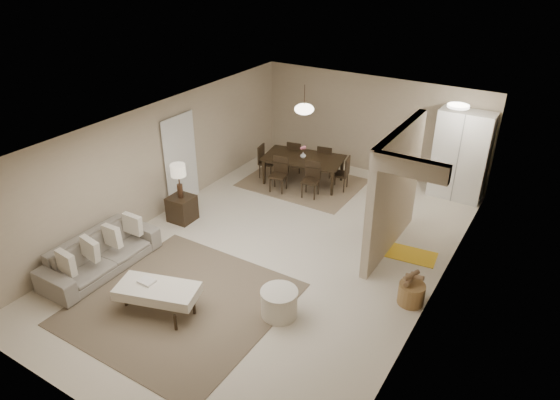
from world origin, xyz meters
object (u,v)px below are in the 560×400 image
Objects in this scene: wicker_basket at (411,294)px; dining_table at (303,171)px; sofa at (100,254)px; round_pouf at (279,303)px; ottoman_bench at (158,291)px; pantry_cabinet at (461,156)px; side_table at (182,209)px.

dining_table is at bearing 141.06° from wicker_basket.
sofa is 3.68× the size of round_pouf.
ottoman_bench is 0.75× the size of dining_table.
ottoman_bench is (1.73, -0.30, 0.06)m from sofa.
pantry_cabinet is 4.45m from wicker_basket.
sofa is 1.16× the size of dining_table.
dining_table is at bearing 76.21° from ottoman_bench.
sofa is at bearing 152.64° from ottoman_bench.
round_pouf is at bearing -80.21° from sofa.
pantry_cabinet reaches higher than ottoman_bench.
sofa is at bearing -115.31° from dining_table.
dining_table is at bearing -15.51° from sofa.
wicker_basket is (5.20, 2.06, -0.14)m from sofa.
sofa is 5.33m from dining_table.
side_table is (-4.75, -4.24, -0.77)m from pantry_cabinet.
sofa is (-4.80, -6.41, -0.72)m from pantry_cabinet.
dining_table is (-2.10, 4.51, 0.10)m from round_pouf.
dining_table reaches higher than ottoman_bench.
ottoman_bench reaches higher than wicker_basket.
ottoman_bench is at bearing -100.46° from sofa.
pantry_cabinet is 4.76× the size of wicker_basket.
round_pouf is 4.98m from dining_table.
side_table is 0.29× the size of dining_table.
side_table is 1.27× the size of wicker_basket.
ottoman_bench is 3.30× the size of wicker_basket.
dining_table reaches higher than sofa.
wicker_basket is (5.15, -0.11, -0.09)m from side_table.
sofa is 1.75m from ottoman_bench.
pantry_cabinet reaches higher than side_table.
pantry_cabinet is 1.08× the size of dining_table.
pantry_cabinet is at bearing 41.73° from side_table.
wicker_basket is at bearing 39.43° from round_pouf.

